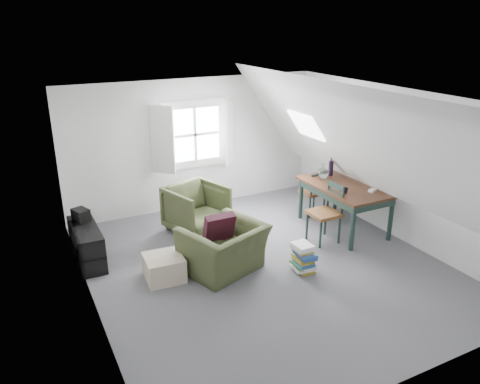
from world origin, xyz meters
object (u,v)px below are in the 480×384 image
dining_table (345,191)px  magazine_stack (303,258)px  armchair_near (224,270)px  ottoman (164,268)px  armchair_far (197,231)px  dining_chair_far (314,192)px  dining_chair_near (326,212)px  media_shelf (87,247)px

dining_table → magazine_stack: 1.80m
armchair_near → ottoman: size_ratio=2.08×
armchair_near → armchair_far: armchair_far is taller
ottoman → dining_chair_far: 3.44m
dining_chair_near → media_shelf: (-3.67, 1.05, -0.26)m
armchair_far → media_shelf: size_ratio=0.82×
dining_chair_far → armchair_far: bearing=-29.3°
ottoman → magazine_stack: 2.03m
armchair_near → armchair_far: 1.47m
ottoman → dining_chair_near: (2.79, -0.05, 0.34)m
dining_chair_far → magazine_stack: dining_chair_far is taller
armchair_near → dining_chair_far: (2.42, 1.16, 0.45)m
armchair_near → dining_chair_far: size_ratio=1.28×
dining_table → armchair_far: bearing=157.8°
armchair_near → dining_table: 2.63m
armchair_far → ottoman: bearing=-146.2°
ottoman → dining_chair_near: bearing=-1.0°
dining_table → media_shelf: dining_table is taller
ottoman → media_shelf: 1.33m
armchair_near → ottoman: bearing=-30.8°
dining_chair_near → magazine_stack: 1.16m
dining_chair_far → dining_chair_near: 1.15m
ottoman → dining_chair_near: dining_chair_near is taller
ottoman → magazine_stack: (1.90, -0.72, 0.04)m
dining_chair_near → media_shelf: bearing=-85.6°
ottoman → dining_table: bearing=3.4°
dining_table → dining_chair_far: (-0.08, 0.78, -0.26)m
dining_chair_near → media_shelf: dining_chair_near is taller
armchair_far → dining_table: 2.67m
armchair_near → dining_chair_far: dining_chair_far is taller
armchair_far → ottoman: (-1.03, -1.29, 0.18)m
dining_chair_far → magazine_stack: (-1.38, -1.71, -0.23)m
dining_chair_far → dining_chair_near: dining_chair_near is taller
dining_table → dining_chair_near: (-0.57, -0.25, -0.19)m
dining_chair_near → armchair_far: bearing=-106.8°
dining_chair_near → magazine_stack: (-0.89, -0.68, -0.30)m
media_shelf → armchair_near: bearing=-29.5°
armchair_near → dining_chair_near: size_ratio=1.10×
armchair_near → armchair_far: bearing=-115.8°
dining_chair_far → media_shelf: dining_chair_far is taller
ottoman → media_shelf: media_shelf is taller
armchair_far → ottoman: 1.66m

